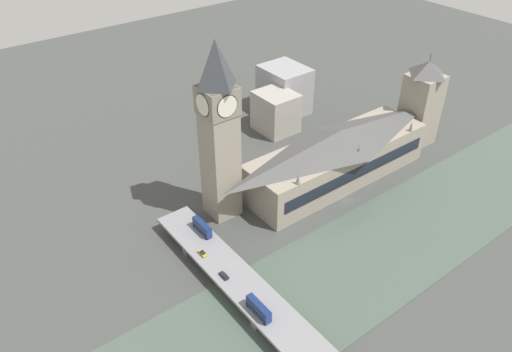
{
  "coord_description": "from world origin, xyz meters",
  "views": [
    {
      "loc": [
        -118.98,
        144.12,
        140.68
      ],
      "look_at": [
        21.32,
        37.15,
        17.8
      ],
      "focal_mm": 35.0,
      "sensor_mm": 36.0,
      "label": 1
    }
  ],
  "objects_px": {
    "parliament_hall": "(338,156)",
    "car_northbound_tail": "(202,253)",
    "double_decker_bus_lead": "(259,308)",
    "double_decker_bus_mid": "(202,227)",
    "victoria_tower": "(421,103)",
    "road_bridge": "(267,311)",
    "car_northbound_mid": "(224,276)",
    "clock_tower": "(219,129)"
  },
  "relations": [
    {
      "from": "clock_tower",
      "to": "double_decker_bus_lead",
      "type": "bearing_deg",
      "value": 156.83
    },
    {
      "from": "clock_tower",
      "to": "double_decker_bus_lead",
      "type": "relative_size",
      "value": 7.01
    },
    {
      "from": "parliament_hall",
      "to": "clock_tower",
      "type": "relative_size",
      "value": 1.21
    },
    {
      "from": "clock_tower",
      "to": "parliament_hall",
      "type": "bearing_deg",
      "value": -101.85
    },
    {
      "from": "victoria_tower",
      "to": "road_bridge",
      "type": "relative_size",
      "value": 0.38
    },
    {
      "from": "clock_tower",
      "to": "double_decker_bus_mid",
      "type": "height_order",
      "value": "clock_tower"
    },
    {
      "from": "double_decker_bus_mid",
      "to": "car_northbound_mid",
      "type": "bearing_deg",
      "value": 164.78
    },
    {
      "from": "car_northbound_tail",
      "to": "clock_tower",
      "type": "bearing_deg",
      "value": -46.98
    },
    {
      "from": "double_decker_bus_mid",
      "to": "road_bridge",
      "type": "bearing_deg",
      "value": 175.69
    },
    {
      "from": "car_northbound_mid",
      "to": "victoria_tower",
      "type": "bearing_deg",
      "value": -79.74
    },
    {
      "from": "double_decker_bus_mid",
      "to": "car_northbound_mid",
      "type": "distance_m",
      "value": 26.8
    },
    {
      "from": "road_bridge",
      "to": "double_decker_bus_mid",
      "type": "distance_m",
      "value": 47.39
    },
    {
      "from": "double_decker_bus_mid",
      "to": "parliament_hall",
      "type": "bearing_deg",
      "value": -89.89
    },
    {
      "from": "double_decker_bus_lead",
      "to": "road_bridge",
      "type": "bearing_deg",
      "value": -92.5
    },
    {
      "from": "double_decker_bus_mid",
      "to": "car_northbound_mid",
      "type": "xyz_separation_m",
      "value": [
        -25.77,
        7.01,
        -2.13
      ]
    },
    {
      "from": "parliament_hall",
      "to": "victoria_tower",
      "type": "distance_m",
      "value": 60.84
    },
    {
      "from": "road_bridge",
      "to": "double_decker_bus_mid",
      "type": "xyz_separation_m",
      "value": [
        47.09,
        -3.55,
        3.93
      ]
    },
    {
      "from": "victoria_tower",
      "to": "double_decker_bus_mid",
      "type": "relative_size",
      "value": 4.41
    },
    {
      "from": "victoria_tower",
      "to": "double_decker_bus_lead",
      "type": "relative_size",
      "value": 4.39
    },
    {
      "from": "victoria_tower",
      "to": "double_decker_bus_mid",
      "type": "height_order",
      "value": "victoria_tower"
    },
    {
      "from": "parliament_hall",
      "to": "car_northbound_tail",
      "type": "xyz_separation_m",
      "value": [
        -11.21,
        83.43,
        -6.63
      ]
    },
    {
      "from": "clock_tower",
      "to": "victoria_tower",
      "type": "xyz_separation_m",
      "value": [
        -12.18,
        -118.41,
        -19.45
      ]
    },
    {
      "from": "clock_tower",
      "to": "car_northbound_mid",
      "type": "xyz_separation_m",
      "value": [
        -38.15,
        25.11,
        -35.64
      ]
    },
    {
      "from": "clock_tower",
      "to": "car_northbound_tail",
      "type": "distance_m",
      "value": 49.48
    },
    {
      "from": "double_decker_bus_mid",
      "to": "car_northbound_tail",
      "type": "xyz_separation_m",
      "value": [
        -11.07,
        7.03,
        -2.1
      ]
    },
    {
      "from": "car_northbound_tail",
      "to": "road_bridge",
      "type": "bearing_deg",
      "value": -174.48
    },
    {
      "from": "parliament_hall",
      "to": "road_bridge",
      "type": "bearing_deg",
      "value": 120.57
    },
    {
      "from": "car_northbound_tail",
      "to": "victoria_tower",
      "type": "bearing_deg",
      "value": -85.51
    },
    {
      "from": "road_bridge",
      "to": "car_northbound_tail",
      "type": "relative_size",
      "value": 30.54
    },
    {
      "from": "parliament_hall",
      "to": "victoria_tower",
      "type": "bearing_deg",
      "value": -89.95
    },
    {
      "from": "double_decker_bus_lead",
      "to": "car_northbound_tail",
      "type": "height_order",
      "value": "double_decker_bus_lead"
    },
    {
      "from": "parliament_hall",
      "to": "road_bridge",
      "type": "distance_m",
      "value": 93.25
    },
    {
      "from": "parliament_hall",
      "to": "double_decker_bus_lead",
      "type": "height_order",
      "value": "parliament_hall"
    },
    {
      "from": "car_northbound_mid",
      "to": "road_bridge",
      "type": "bearing_deg",
      "value": -170.77
    },
    {
      "from": "victoria_tower",
      "to": "car_northbound_mid",
      "type": "relative_size",
      "value": 11.2
    },
    {
      "from": "parliament_hall",
      "to": "double_decker_bus_mid",
      "type": "relative_size",
      "value": 8.52
    },
    {
      "from": "double_decker_bus_lead",
      "to": "car_northbound_tail",
      "type": "distance_m",
      "value": 35.93
    },
    {
      "from": "parliament_hall",
      "to": "car_northbound_tail",
      "type": "bearing_deg",
      "value": 97.65
    },
    {
      "from": "clock_tower",
      "to": "road_bridge",
      "type": "xyz_separation_m",
      "value": [
        -59.47,
        21.64,
        -37.45
      ]
    },
    {
      "from": "double_decker_bus_lead",
      "to": "car_northbound_tail",
      "type": "relative_size",
      "value": 2.63
    },
    {
      "from": "parliament_hall",
      "to": "double_decker_bus_mid",
      "type": "height_order",
      "value": "parliament_hall"
    },
    {
      "from": "double_decker_bus_lead",
      "to": "car_northbound_tail",
      "type": "bearing_deg",
      "value": -0.42
    }
  ]
}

